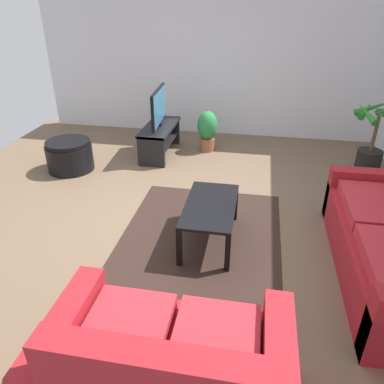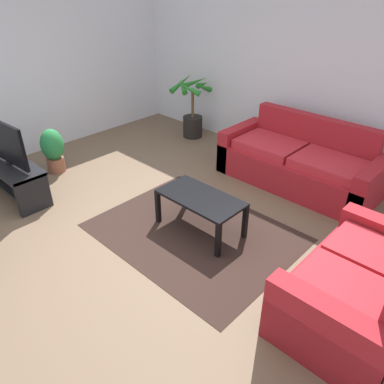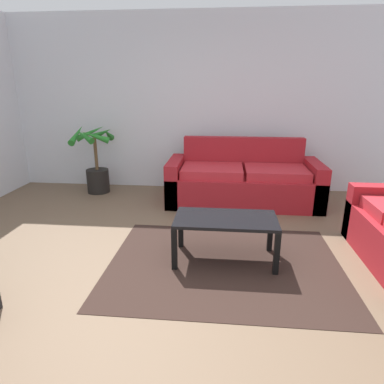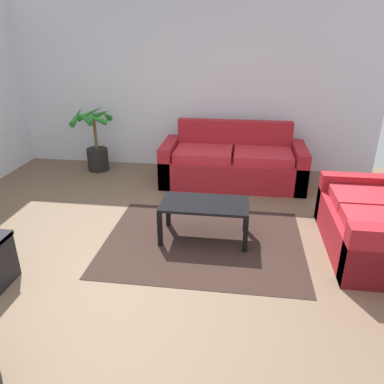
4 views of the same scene
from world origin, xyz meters
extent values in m
plane|color=brown|center=(0.00, 0.00, 0.00)|extent=(6.60, 6.60, 0.00)
cube|color=silver|center=(0.00, 3.00, 1.35)|extent=(6.00, 0.06, 2.70)
cube|color=maroon|center=(0.71, 2.25, 0.21)|extent=(2.14, 0.90, 0.42)
cube|color=maroon|center=(0.71, 2.62, 0.66)|extent=(1.78, 0.16, 0.48)
cube|color=maroon|center=(-0.27, 2.25, 0.31)|extent=(0.18, 0.90, 0.62)
cube|color=maroon|center=(1.69, 2.25, 0.31)|extent=(0.18, 0.90, 0.62)
cube|color=#B8272F|center=(0.27, 2.20, 0.48)|extent=(0.85, 0.66, 0.12)
cube|color=#B8272F|center=(1.16, 2.20, 0.48)|extent=(0.85, 0.66, 0.12)
cube|color=black|center=(0.46, 0.54, 0.42)|extent=(0.97, 0.51, 0.03)
cube|color=black|center=(0.00, 0.31, 0.20)|extent=(0.05, 0.05, 0.41)
cube|color=black|center=(0.92, 0.31, 0.20)|extent=(0.05, 0.05, 0.41)
cube|color=black|center=(0.00, 0.77, 0.20)|extent=(0.05, 0.05, 0.41)
cube|color=black|center=(0.92, 0.77, 0.20)|extent=(0.05, 0.05, 0.41)
cube|color=black|center=(0.46, 0.44, 0.00)|extent=(2.20, 1.70, 0.01)
cylinder|color=black|center=(-1.56, 2.55, 0.18)|extent=(0.35, 0.35, 0.37)
cylinder|color=brown|center=(-1.56, 2.55, 0.62)|extent=(0.05, 0.05, 0.50)
cone|color=#247A26|center=(-1.34, 2.58, 0.92)|extent=(0.16, 0.45, 0.25)
cone|color=#247A26|center=(-1.49, 2.72, 0.92)|extent=(0.39, 0.24, 0.23)
cone|color=#247A26|center=(-1.69, 2.74, 0.92)|extent=(0.44, 0.35, 0.26)
cone|color=#247A26|center=(-1.83, 2.54, 0.92)|extent=(0.12, 0.54, 0.29)
cone|color=#247A26|center=(-1.65, 2.39, 0.92)|extent=(0.38, 0.28, 0.23)
cone|color=#247A26|center=(-1.47, 2.36, 0.92)|extent=(0.42, 0.27, 0.24)
camera|label=1|loc=(3.70, 0.95, 2.33)|focal=34.74mm
camera|label=2|loc=(2.79, -2.04, 2.56)|focal=34.45mm
camera|label=3|loc=(0.43, -2.43, 1.64)|focal=31.46mm
camera|label=4|loc=(0.83, -3.14, 2.19)|focal=34.76mm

